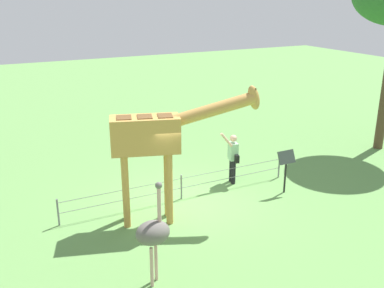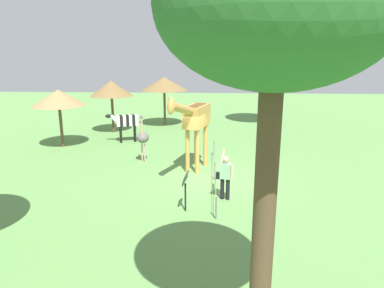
# 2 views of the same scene
# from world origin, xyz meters

# --- Properties ---
(ground_plane) EXTENTS (60.00, 60.00, 0.00)m
(ground_plane) POSITION_xyz_m (0.00, 0.00, 0.00)
(ground_plane) COLOR #60934C
(giraffe) EXTENTS (3.78, 1.58, 3.56)m
(giraffe) POSITION_xyz_m (-1.05, -0.68, 2.27)
(giraffe) COLOR #C69347
(giraffe) RESTS_ON ground_plane
(visitor) EXTENTS (0.67, 0.59, 1.73)m
(visitor) POSITION_xyz_m (1.93, 0.53, 0.90)
(visitor) COLOR black
(visitor) RESTS_ON ground_plane
(ostrich) EXTENTS (0.70, 0.56, 2.25)m
(ostrich) POSITION_xyz_m (-2.19, -3.12, 1.18)
(ostrich) COLOR #CC9E93
(ostrich) RESTS_ON ground_plane
(info_sign) EXTENTS (0.56, 0.21, 1.32)m
(info_sign) POSITION_xyz_m (2.96, -0.79, 0.95)
(info_sign) COLOR black
(info_sign) RESTS_ON ground_plane
(wire_fence) EXTENTS (7.05, 0.05, 0.75)m
(wire_fence) POSITION_xyz_m (0.00, 0.21, 0.40)
(wire_fence) COLOR slate
(wire_fence) RESTS_ON ground_plane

